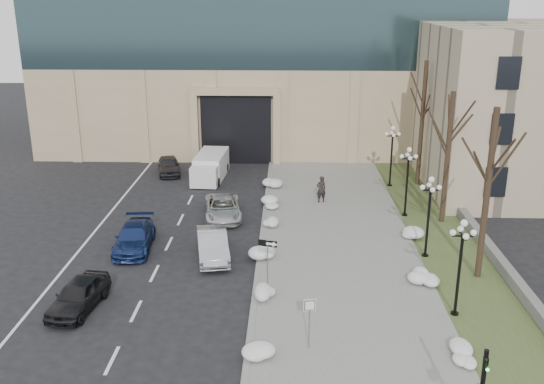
{
  "coord_description": "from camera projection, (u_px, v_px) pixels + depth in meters",
  "views": [
    {
      "loc": [
        0.64,
        -18.95,
        14.21
      ],
      "look_at": [
        -0.35,
        13.4,
        3.5
      ],
      "focal_mm": 40.0,
      "sensor_mm": 36.0,
      "label": 1
    }
  ],
  "objects": [
    {
      "name": "grass_strip",
      "position": [
        449.0,
        246.0,
        35.44
      ],
      "size": [
        4.0,
        40.0,
        0.1
      ],
      "primitive_type": "cube",
      "color": "#3C4C26",
      "rests_on": "ground"
    },
    {
      "name": "lamppost_d",
      "position": [
        392.0,
        148.0,
        45.45
      ],
      "size": [
        1.18,
        1.18,
        4.76
      ],
      "color": "black",
      "rests_on": "ground"
    },
    {
      "name": "one_way_sign",
      "position": [
        271.0,
        250.0,
        29.68
      ],
      "size": [
        0.98,
        0.45,
        2.66
      ],
      "rotation": [
        0.0,
        0.0,
        -0.28
      ],
      "color": "slate",
      "rests_on": "ground"
    },
    {
      "name": "tree_far",
      "position": [
        423.0,
        106.0,
        44.9
      ],
      "size": [
        3.2,
        3.2,
        9.5
      ],
      "color": "black",
      "rests_on": "ground"
    },
    {
      "name": "snow_clump_c",
      "position": [
        261.0,
        292.0,
        29.55
      ],
      "size": [
        1.1,
        1.6,
        0.36
      ],
      "primitive_type": "ellipsoid",
      "color": "white",
      "rests_on": "sidewalk"
    },
    {
      "name": "box_truck",
      "position": [
        210.0,
        167.0,
        48.3
      ],
      "size": [
        2.47,
        6.19,
        1.93
      ],
      "rotation": [
        0.0,
        0.0,
        -0.06
      ],
      "color": "silver",
      "rests_on": "ground"
    },
    {
      "name": "lamppost_b",
      "position": [
        429.0,
        206.0,
        33.12
      ],
      "size": [
        1.18,
        1.18,
        4.76
      ],
      "color": "black",
      "rests_on": "ground"
    },
    {
      "name": "snow_clump_d",
      "position": [
        265.0,
        254.0,
        33.86
      ],
      "size": [
        1.1,
        1.6,
        0.36
      ],
      "primitive_type": "ellipsoid",
      "color": "white",
      "rests_on": "sidewalk"
    },
    {
      "name": "stone_wall",
      "position": [
        474.0,
        229.0,
        37.19
      ],
      "size": [
        0.5,
        30.0,
        0.7
      ],
      "primitive_type": "cube",
      "color": "slate",
      "rests_on": "ground"
    },
    {
      "name": "car_c",
      "position": [
        134.0,
        237.0,
        35.02
      ],
      "size": [
        2.38,
        5.06,
        1.43
      ],
      "primitive_type": "imported",
      "rotation": [
        0.0,
        0.0,
        0.08
      ],
      "color": "navy",
      "rests_on": "ground"
    },
    {
      "name": "car_a",
      "position": [
        78.0,
        295.0,
        28.34
      ],
      "size": [
        2.28,
        4.42,
        1.44
      ],
      "primitive_type": "imported",
      "rotation": [
        0.0,
        0.0,
        -0.14
      ],
      "color": "black",
      "rests_on": "ground"
    },
    {
      "name": "tree_near",
      "position": [
        490.0,
        171.0,
        29.82
      ],
      "size": [
        3.2,
        3.2,
        9.0
      ],
      "color": "black",
      "rests_on": "ground"
    },
    {
      "name": "keep_sign",
      "position": [
        310.0,
        313.0,
        24.68
      ],
      "size": [
        0.51,
        0.11,
        2.38
      ],
      "rotation": [
        0.0,
        0.0,
        0.12
      ],
      "color": "slate",
      "rests_on": "ground"
    },
    {
      "name": "snow_clump_h",
      "position": [
        455.0,
        354.0,
        24.45
      ],
      "size": [
        1.1,
        1.6,
        0.36
      ],
      "primitive_type": "ellipsoid",
      "color": "white",
      "rests_on": "sidewalk"
    },
    {
      "name": "lamppost_c",
      "position": [
        408.0,
        172.0,
        39.28
      ],
      "size": [
        1.18,
        1.18,
        4.76
      ],
      "color": "black",
      "rests_on": "ground"
    },
    {
      "name": "snow_clump_f",
      "position": [
        274.0,
        204.0,
        41.86
      ],
      "size": [
        1.1,
        1.6,
        0.36
      ],
      "primitive_type": "ellipsoid",
      "color": "white",
      "rests_on": "sidewalk"
    },
    {
      "name": "car_e",
      "position": [
        169.0,
        165.0,
        49.58
      ],
      "size": [
        2.6,
        4.44,
        1.42
      ],
      "primitive_type": "imported",
      "rotation": [
        0.0,
        0.0,
        0.24
      ],
      "color": "#2C2B30",
      "rests_on": "ground"
    },
    {
      "name": "snow_clump_e",
      "position": [
        272.0,
        226.0,
        37.89
      ],
      "size": [
        1.1,
        1.6,
        0.36
      ],
      "primitive_type": "ellipsoid",
      "color": "white",
      "rests_on": "sidewalk"
    },
    {
      "name": "car_b",
      "position": [
        213.0,
        245.0,
        33.83
      ],
      "size": [
        2.49,
        4.91,
        1.55
      ],
      "primitive_type": "imported",
      "rotation": [
        0.0,
        0.0,
        0.19
      ],
      "color": "#A6A9AE",
      "rests_on": "ground"
    },
    {
      "name": "snow_clump_i",
      "position": [
        421.0,
        279.0,
        30.87
      ],
      "size": [
        1.1,
        1.6,
        0.36
      ],
      "primitive_type": "ellipsoid",
      "color": "white",
      "rests_on": "sidewalk"
    },
    {
      "name": "car_d",
      "position": [
        223.0,
        208.0,
        39.89
      ],
      "size": [
        3.0,
        5.23,
        1.37
      ],
      "primitive_type": "imported",
      "rotation": [
        0.0,
        0.0,
        0.15
      ],
      "color": "#BCBCBC",
      "rests_on": "ground"
    },
    {
      "name": "curb",
      "position": [
        261.0,
        244.0,
        35.75
      ],
      "size": [
        0.3,
        40.0,
        0.14
      ],
      "primitive_type": "cube",
      "color": "gray",
      "rests_on": "ground"
    },
    {
      "name": "snow_clump_j",
      "position": [
        410.0,
        236.0,
        36.34
      ],
      "size": [
        1.1,
        1.6,
        0.36
      ],
      "primitive_type": "ellipsoid",
      "color": "white",
      "rests_on": "sidewalk"
    },
    {
      "name": "pedestrian",
      "position": [
        321.0,
        189.0,
        42.42
      ],
      "size": [
        0.8,
        0.64,
        1.9
      ],
      "primitive_type": "imported",
      "rotation": [
        0.0,
        0.0,
        3.43
      ],
      "color": "black",
      "rests_on": "sidewalk"
    },
    {
      "name": "lamppost_a",
      "position": [
        461.0,
        255.0,
        26.95
      ],
      "size": [
        1.18,
        1.18,
        4.76
      ],
      "color": "black",
      "rests_on": "ground"
    },
    {
      "name": "snow_clump_g",
      "position": [
        272.0,
        184.0,
        46.18
      ],
      "size": [
        1.1,
        1.6,
        0.36
      ],
      "primitive_type": "ellipsoid",
      "color": "white",
      "rests_on": "sidewalk"
    },
    {
      "name": "sidewalk",
      "position": [
        338.0,
        245.0,
        35.63
      ],
      "size": [
        9.0,
        40.0,
        0.12
      ],
      "primitive_type": "cube",
      "color": "gray",
      "rests_on": "ground"
    },
    {
      "name": "snow_clump_b",
      "position": [
        253.0,
        358.0,
        24.2
      ],
      "size": [
        1.1,
        1.6,
        0.36
      ],
      "primitive_type": "ellipsoid",
      "color": "white",
      "rests_on": "sidewalk"
    },
    {
      "name": "tree_mid",
      "position": [
        449.0,
        140.0,
        37.51
      ],
      "size": [
        3.2,
        3.2,
        8.5
      ],
      "color": "black",
      "rests_on": "ground"
    }
  ]
}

